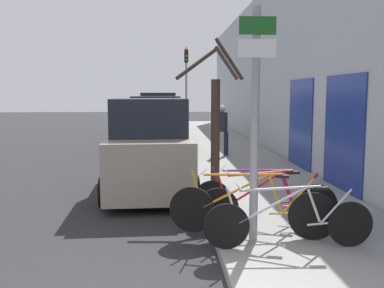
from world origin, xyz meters
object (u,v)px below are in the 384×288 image
at_px(street_tree, 215,125).
at_px(bicycle_1, 251,209).
at_px(bicycle_3, 264,198).
at_px(parked_car_2, 159,120).
at_px(parked_car_0, 149,150).
at_px(traffic_light, 186,79).
at_px(signpost, 255,119).
at_px(parked_car_3, 157,114).
at_px(pedestrian_near, 222,127).
at_px(bicycle_2, 268,204).
at_px(parked_car_1, 155,130).
at_px(bicycle_0, 289,221).

bearing_deg(street_tree, bicycle_1, -85.59).
distance_m(bicycle_3, parked_car_2, 13.56).
bearing_deg(bicycle_1, parked_car_0, 39.32).
height_order(parked_car_2, traffic_light, traffic_light).
bearing_deg(bicycle_1, signpost, -165.23).
xyz_separation_m(parked_car_0, parked_car_3, (-0.14, 16.52, 0.04)).
relative_size(bicycle_1, parked_car_0, 0.59).
relative_size(bicycle_1, bicycle_3, 1.05).
height_order(signpost, parked_car_2, signpost).
xyz_separation_m(pedestrian_near, traffic_light, (-0.89, 7.38, 1.88)).
bearing_deg(bicycle_2, pedestrian_near, -7.72).
height_order(bicycle_2, traffic_light, traffic_light).
bearing_deg(parked_car_1, parked_car_3, 88.60).
distance_m(parked_car_3, traffic_light, 4.96).
bearing_deg(traffic_light, parked_car_3, 110.35).
xyz_separation_m(bicycle_0, bicycle_1, (-0.43, 0.53, 0.03)).
xyz_separation_m(parked_car_2, traffic_light, (1.37, 1.70, 1.98)).
distance_m(parked_car_0, traffic_light, 12.52).
bearing_deg(bicycle_2, parked_car_3, 0.75).
height_order(parked_car_1, street_tree, street_tree).
xyz_separation_m(bicycle_0, pedestrian_near, (0.24, 9.04, 0.62)).
xyz_separation_m(signpost, pedestrian_near, (0.67, 8.71, -0.79)).
distance_m(bicycle_3, parked_car_3, 19.49).
relative_size(bicycle_1, parked_car_1, 0.58).
height_order(signpost, pedestrian_near, signpost).
distance_m(bicycle_1, pedestrian_near, 8.56).
bearing_deg(bicycle_0, parked_car_0, 26.96).
distance_m(bicycle_1, traffic_light, 16.08).
relative_size(bicycle_1, parked_car_2, 0.56).
xyz_separation_m(signpost, parked_car_3, (-1.80, 20.34, -0.91)).
bearing_deg(parked_car_0, bicycle_0, -65.40).
height_order(pedestrian_near, street_tree, street_tree).
height_order(bicycle_1, traffic_light, traffic_light).
xyz_separation_m(parked_car_1, parked_car_3, (-0.14, 11.02, 0.04)).
bearing_deg(pedestrian_near, parked_car_0, 78.05).
xyz_separation_m(parked_car_3, pedestrian_near, (2.47, -11.63, 0.12)).
distance_m(pedestrian_near, traffic_light, 7.67).
relative_size(bicycle_0, traffic_light, 0.53).
distance_m(parked_car_3, pedestrian_near, 11.89).
relative_size(parked_car_2, pedestrian_near, 2.50).
height_order(bicycle_1, street_tree, street_tree).
xyz_separation_m(bicycle_1, parked_car_0, (-1.66, 3.63, 0.43)).
bearing_deg(signpost, parked_car_1, 100.10).
distance_m(signpost, traffic_light, 16.13).
height_order(parked_car_0, parked_car_3, parked_car_3).
relative_size(bicycle_3, street_tree, 0.71).
bearing_deg(pedestrian_near, bicycle_1, 99.05).
xyz_separation_m(bicycle_3, street_tree, (-0.59, 2.03, 1.10)).
xyz_separation_m(bicycle_1, traffic_light, (-0.22, 15.89, 2.47)).
bearing_deg(pedestrian_near, bicycle_0, 102.04).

